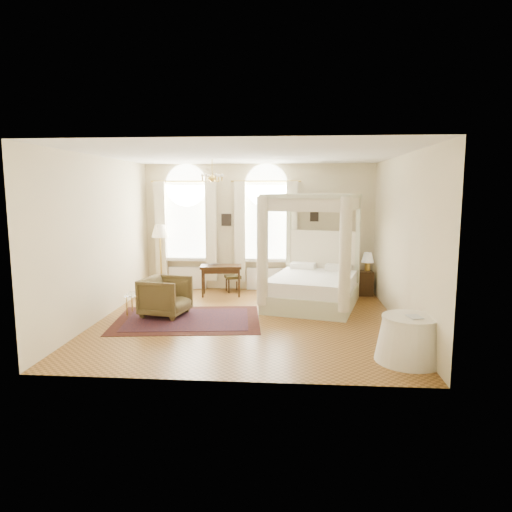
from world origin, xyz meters
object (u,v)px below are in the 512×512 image
(stool, at_px, (233,278))
(writing_desk, at_px, (221,270))
(nightstand, at_px, (364,283))
(coffee_table, at_px, (142,296))
(floor_lamp, at_px, (160,234))
(canopy_bed, at_px, (313,281))
(armchair, at_px, (166,296))
(side_table, at_px, (409,339))

(stool, bearing_deg, writing_desk, -116.81)
(nightstand, relative_size, coffee_table, 0.92)
(nightstand, xyz_separation_m, writing_desk, (-3.58, -0.34, 0.35))
(floor_lamp, bearing_deg, writing_desk, -17.83)
(canopy_bed, height_order, floor_lamp, canopy_bed)
(nightstand, height_order, stool, nightstand)
(canopy_bed, height_order, stool, canopy_bed)
(armchair, bearing_deg, stool, -13.02)
(canopy_bed, relative_size, side_table, 2.62)
(nightstand, relative_size, stool, 1.26)
(floor_lamp, bearing_deg, canopy_bed, -19.65)
(stool, height_order, side_table, side_table)
(writing_desk, bearing_deg, canopy_bed, -21.00)
(floor_lamp, height_order, side_table, floor_lamp)
(writing_desk, height_order, coffee_table, writing_desk)
(floor_lamp, bearing_deg, armchair, -71.91)
(canopy_bed, relative_size, stool, 5.61)
(armchair, xyz_separation_m, floor_lamp, (-0.81, 2.48, 1.07))
(canopy_bed, bearing_deg, side_table, -67.97)
(armchair, relative_size, coffee_table, 1.36)
(writing_desk, height_order, floor_lamp, floor_lamp)
(writing_desk, height_order, side_table, writing_desk)
(writing_desk, relative_size, side_table, 1.03)
(coffee_table, bearing_deg, stool, 54.51)
(coffee_table, bearing_deg, writing_desk, 52.59)
(nightstand, xyz_separation_m, armchair, (-4.46, -2.28, 0.11))
(canopy_bed, distance_m, side_table, 3.58)
(writing_desk, distance_m, coffee_table, 2.34)
(writing_desk, xyz_separation_m, armchair, (-0.88, -1.93, -0.24))
(writing_desk, xyz_separation_m, coffee_table, (-1.41, -1.85, -0.26))
(coffee_table, bearing_deg, floor_lamp, 96.59)
(nightstand, relative_size, writing_desk, 0.57)
(coffee_table, relative_size, floor_lamp, 0.38)
(writing_desk, relative_size, coffee_table, 1.61)
(canopy_bed, xyz_separation_m, nightstand, (1.34, 1.20, -0.27))
(coffee_table, relative_size, side_table, 0.64)
(floor_lamp, relative_size, side_table, 1.67)
(writing_desk, height_order, armchair, armchair)
(stool, bearing_deg, coffee_table, -125.49)
(writing_desk, relative_size, floor_lamp, 0.62)
(writing_desk, relative_size, stool, 2.21)
(floor_lamp, bearing_deg, stool, -2.44)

